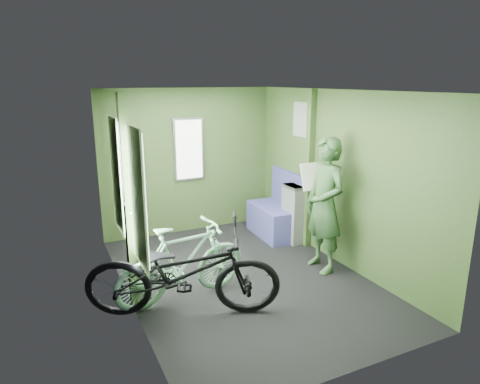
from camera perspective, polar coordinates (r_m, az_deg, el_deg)
The scene contains 6 objects.
room at distance 5.03m, azimuth -0.08°, elevation 3.49°, with size 4.00×4.02×2.31m.
bicycle_black at distance 4.71m, azimuth -7.44°, elevation -16.27°, with size 0.70×2.01×1.06m, color black.
bicycle_mint at distance 5.01m, azimuth -7.39°, elevation -14.24°, with size 0.44×1.58×0.95m, color #84CD9F.
passenger at distance 5.54m, azimuth 11.22°, elevation -1.74°, with size 0.42×0.69×1.74m.
waste_box at distance 6.54m, azimuth 7.33°, elevation -2.90°, with size 0.26×0.37×0.89m, color slate.
bench_seat at distance 6.83m, azimuth 4.81°, elevation -3.32°, with size 0.58×0.99×1.03m.
Camera 1 is at (-2.16, -4.42, 2.42)m, focal length 32.00 mm.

